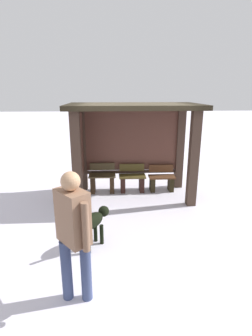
{
  "coord_description": "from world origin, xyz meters",
  "views": [
    {
      "loc": [
        -0.58,
        -6.39,
        2.69
      ],
      "look_at": [
        -0.23,
        -0.6,
        0.96
      ],
      "focal_mm": 27.72,
      "sensor_mm": 36.0,
      "label": 1
    }
  ],
  "objects_px": {
    "bus_shelter": "(130,131)",
    "bench_right_inside": "(162,180)",
    "bench_left_inside": "(102,181)",
    "bench_center_inside": "(132,180)",
    "person_walking": "(74,228)",
    "dog": "(93,222)"
  },
  "relations": [
    {
      "from": "bench_left_inside",
      "to": "person_walking",
      "type": "distance_m",
      "value": 3.92
    },
    {
      "from": "bench_left_inside",
      "to": "bench_right_inside",
      "type": "bearing_deg",
      "value": 0.03
    },
    {
      "from": "bench_center_inside",
      "to": "dog",
      "type": "height_order",
      "value": "bench_center_inside"
    },
    {
      "from": "bench_right_inside",
      "to": "person_walking",
      "type": "xyz_separation_m",
      "value": [
        -1.87,
        -3.84,
        0.76
      ]
    },
    {
      "from": "bench_center_inside",
      "to": "person_walking",
      "type": "height_order",
      "value": "person_walking"
    },
    {
      "from": "bench_right_inside",
      "to": "person_walking",
      "type": "height_order",
      "value": "person_walking"
    },
    {
      "from": "bench_center_inside",
      "to": "dog",
      "type": "xyz_separation_m",
      "value": [
        -0.9,
        -2.61,
        0.16
      ]
    },
    {
      "from": "bus_shelter",
      "to": "bench_right_inside",
      "type": "bearing_deg",
      "value": 11.89
    },
    {
      "from": "bus_shelter",
      "to": "person_walking",
      "type": "distance_m",
      "value": 3.83
    },
    {
      "from": "bench_center_inside",
      "to": "bench_right_inside",
      "type": "distance_m",
      "value": 0.82
    },
    {
      "from": "person_walking",
      "to": "bus_shelter",
      "type": "bearing_deg",
      "value": 75.11
    },
    {
      "from": "bench_left_inside",
      "to": "bench_center_inside",
      "type": "distance_m",
      "value": 0.82
    },
    {
      "from": "bench_left_inside",
      "to": "bench_center_inside",
      "type": "bearing_deg",
      "value": -0.02
    },
    {
      "from": "bench_center_inside",
      "to": "person_walking",
      "type": "bearing_deg",
      "value": -105.34
    },
    {
      "from": "person_walking",
      "to": "dog",
      "type": "xyz_separation_m",
      "value": [
        0.15,
        1.23,
        -0.59
      ]
    },
    {
      "from": "person_walking",
      "to": "dog",
      "type": "height_order",
      "value": "person_walking"
    },
    {
      "from": "bench_left_inside",
      "to": "dog",
      "type": "distance_m",
      "value": 2.61
    },
    {
      "from": "bench_center_inside",
      "to": "bench_right_inside",
      "type": "xyz_separation_m",
      "value": [
        0.82,
        0.0,
        -0.02
      ]
    },
    {
      "from": "bus_shelter",
      "to": "bench_center_inside",
      "type": "height_order",
      "value": "bus_shelter"
    },
    {
      "from": "bus_shelter",
      "to": "dog",
      "type": "height_order",
      "value": "bus_shelter"
    },
    {
      "from": "bench_right_inside",
      "to": "person_walking",
      "type": "distance_m",
      "value": 4.34
    },
    {
      "from": "bench_left_inside",
      "to": "person_walking",
      "type": "relative_size",
      "value": 0.43
    }
  ]
}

